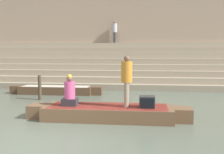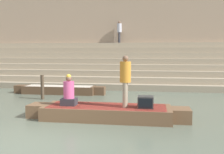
# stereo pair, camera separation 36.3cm
# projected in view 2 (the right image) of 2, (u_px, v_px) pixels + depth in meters

# --- Properties ---
(ground_plane) EXTENTS (120.00, 120.00, 0.00)m
(ground_plane) POSITION_uv_depth(u_px,v_px,m) (31.00, 140.00, 6.91)
(ground_plane) COLOR #566051
(ghat_steps) EXTENTS (36.00, 4.46, 3.04)m
(ghat_steps) POSITION_uv_depth(u_px,v_px,m) (108.00, 70.00, 18.74)
(ghat_steps) COLOR gray
(ghat_steps) RESTS_ON ground
(back_wall) EXTENTS (34.20, 1.28, 7.57)m
(back_wall) POSITION_uv_depth(u_px,v_px,m) (112.00, 34.00, 20.63)
(back_wall) COLOR tan
(back_wall) RESTS_ON ground
(rowboat_main) EXTENTS (5.63, 1.53, 0.46)m
(rowboat_main) POSITION_uv_depth(u_px,v_px,m) (107.00, 112.00, 9.08)
(rowboat_main) COLOR brown
(rowboat_main) RESTS_ON ground
(person_standing) EXTENTS (0.37, 0.37, 1.75)m
(person_standing) POSITION_uv_depth(u_px,v_px,m) (125.00, 78.00, 8.84)
(person_standing) COLOR gray
(person_standing) RESTS_ON rowboat_main
(person_rowing) EXTENTS (0.52, 0.41, 1.10)m
(person_rowing) POSITION_uv_depth(u_px,v_px,m) (69.00, 93.00, 9.17)
(person_rowing) COLOR #28282D
(person_rowing) RESTS_ON rowboat_main
(tv_set) EXTENTS (0.52, 0.47, 0.39)m
(tv_set) POSITION_uv_depth(u_px,v_px,m) (146.00, 102.00, 8.74)
(tv_set) COLOR #2D2D2D
(tv_set) RESTS_ON rowboat_main
(moored_boat_shore) EXTENTS (5.20, 1.01, 0.44)m
(moored_boat_shore) POSITION_uv_depth(u_px,v_px,m) (59.00, 90.00, 14.71)
(moored_boat_shore) COLOR brown
(moored_boat_shore) RESTS_ON ground
(mooring_post) EXTENTS (0.16, 0.16, 1.21)m
(mooring_post) POSITION_uv_depth(u_px,v_px,m) (42.00, 87.00, 12.92)
(mooring_post) COLOR #473828
(mooring_post) RESTS_ON ground
(person_on_steps) EXTENTS (0.35, 0.35, 1.63)m
(person_on_steps) POSITION_uv_depth(u_px,v_px,m) (119.00, 30.00, 19.65)
(person_on_steps) COLOR #28282D
(person_on_steps) RESTS_ON ghat_steps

